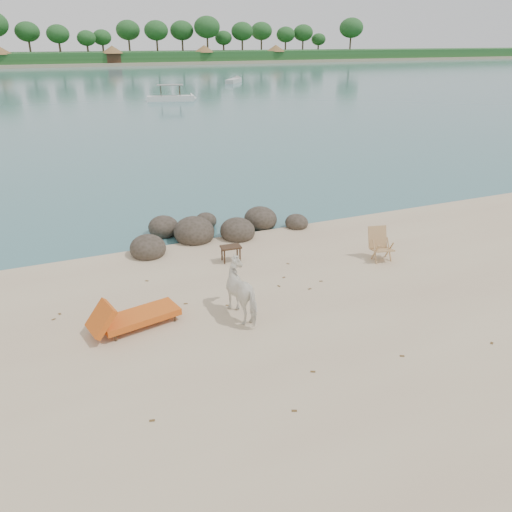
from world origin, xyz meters
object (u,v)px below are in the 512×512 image
(boulders, at_px, (211,231))
(lounge_chair, at_px, (140,313))
(side_table, at_px, (231,255))
(cow, at_px, (245,292))
(deck_chair, at_px, (383,246))

(boulders, xyz_separation_m, lounge_chair, (-3.35, -4.87, 0.14))
(side_table, xyz_separation_m, lounge_chair, (-3.23, -2.59, 0.10))
(boulders, height_order, lounge_chair, boulders)
(boulders, xyz_separation_m, cow, (-0.92, -5.39, 0.45))
(deck_chair, bearing_deg, boulders, 148.37)
(lounge_chair, height_order, deck_chair, deck_chair)
(side_table, distance_m, lounge_chair, 4.14)
(cow, xyz_separation_m, side_table, (0.81, 3.11, -0.41))
(lounge_chair, bearing_deg, boulders, 43.40)
(lounge_chair, relative_size, deck_chair, 2.30)
(boulders, height_order, side_table, boulders)
(boulders, bearing_deg, cow, -99.71)
(lounge_chair, bearing_deg, deck_chair, -5.42)
(side_table, bearing_deg, cow, -100.15)
(boulders, height_order, cow, cow)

